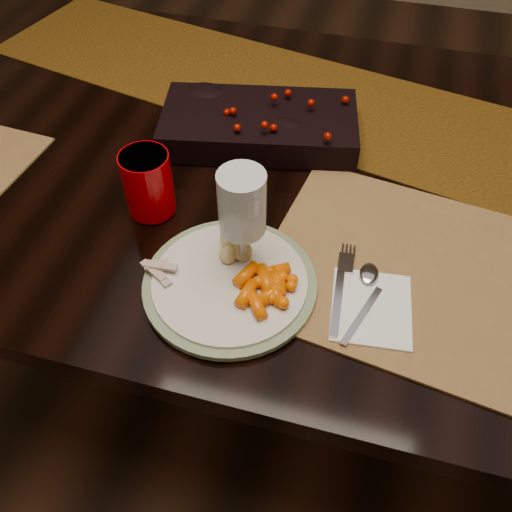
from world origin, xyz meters
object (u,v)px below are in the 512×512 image
(baby_carrots, at_px, (248,286))
(napkin, at_px, (371,308))
(wine_glass, at_px, (243,226))
(dinner_plate, at_px, (230,283))
(red_cup, at_px, (148,183))
(mashed_potatoes, at_px, (234,244))
(centerpiece, at_px, (259,121))
(dining_table, at_px, (281,283))
(placemat_main, at_px, (431,277))
(turkey_shreds, at_px, (163,269))

(baby_carrots, distance_m, napkin, 0.18)
(napkin, distance_m, wine_glass, 0.22)
(napkin, height_order, wine_glass, wine_glass)
(dinner_plate, bearing_deg, red_cup, 144.38)
(red_cup, bearing_deg, dinner_plate, -35.62)
(mashed_potatoes, distance_m, napkin, 0.22)
(centerpiece, height_order, baby_carrots, centerpiece)
(dining_table, distance_m, dinner_plate, 0.50)
(centerpiece, xyz_separation_m, placemat_main, (0.34, -0.27, -0.04))
(dinner_plate, bearing_deg, placemat_main, 18.74)
(napkin, relative_size, wine_glass, 0.70)
(placemat_main, relative_size, red_cup, 4.54)
(dining_table, height_order, wine_glass, wine_glass)
(dining_table, height_order, napkin, napkin)
(centerpiece, relative_size, turkey_shreds, 5.86)
(turkey_shreds, distance_m, napkin, 0.31)
(dinner_plate, height_order, mashed_potatoes, mashed_potatoes)
(baby_carrots, relative_size, napkin, 0.87)
(turkey_shreds, relative_size, wine_glass, 0.33)
(dining_table, bearing_deg, placemat_main, -38.55)
(placemat_main, xyz_separation_m, dinner_plate, (-0.29, -0.10, 0.01))
(baby_carrots, bearing_deg, centerpiece, 102.72)
(baby_carrots, height_order, red_cup, red_cup)
(wine_glass, bearing_deg, dining_table, 88.90)
(placemat_main, bearing_deg, centerpiece, 150.60)
(wine_glass, bearing_deg, mashed_potatoes, 144.74)
(centerpiece, height_order, napkin, centerpiece)
(turkey_shreds, bearing_deg, mashed_potatoes, 36.22)
(wine_glass, bearing_deg, turkey_shreds, -153.63)
(napkin, xyz_separation_m, red_cup, (-0.38, 0.11, 0.05))
(red_cup, bearing_deg, dining_table, 45.16)
(baby_carrots, bearing_deg, wine_glass, 113.08)
(centerpiece, distance_m, dinner_plate, 0.37)
(red_cup, bearing_deg, placemat_main, -3.39)
(dinner_plate, xyz_separation_m, napkin, (0.21, 0.01, -0.00))
(baby_carrots, distance_m, mashed_potatoes, 0.08)
(placemat_main, distance_m, wine_glass, 0.30)
(dinner_plate, bearing_deg, dining_table, 87.33)
(mashed_potatoes, bearing_deg, red_cup, 156.62)
(mashed_potatoes, bearing_deg, centerpiece, 98.19)
(mashed_potatoes, bearing_deg, wine_glass, -35.26)
(dinner_plate, relative_size, red_cup, 2.35)
(mashed_potatoes, bearing_deg, turkey_shreds, -143.78)
(centerpiece, xyz_separation_m, napkin, (0.26, -0.35, -0.03))
(wine_glass, bearing_deg, placemat_main, 11.57)
(dining_table, height_order, turkey_shreds, turkey_shreds)
(placemat_main, height_order, turkey_shreds, turkey_shreds)
(turkey_shreds, distance_m, red_cup, 0.16)
(dining_table, relative_size, turkey_shreds, 28.82)
(centerpiece, distance_m, wine_glass, 0.34)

